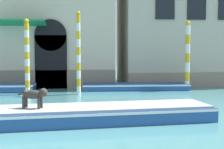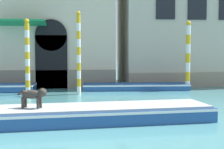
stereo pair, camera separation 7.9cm
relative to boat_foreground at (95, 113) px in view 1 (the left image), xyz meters
name	(u,v)px [view 1 (the left image)]	position (x,y,z in m)	size (l,w,h in m)	color
boat_foreground	(95,113)	(0.00, 0.00, 0.00)	(7.95, 2.48, 0.53)	#234C8C
dog_on_deck	(34,95)	(-1.88, -0.24, 0.67)	(0.95, 0.47, 0.65)	#332D28
boat_moored_far	(135,86)	(2.95, 8.66, -0.08)	(6.44, 1.96, 0.38)	#234C8C
mooring_pole_0	(188,55)	(6.03, 8.08, 1.82)	(0.29, 0.29, 4.15)	white
mooring_pole_1	(79,53)	(-0.48, 6.90, 1.97)	(0.23, 0.23, 4.48)	white
mooring_pole_2	(27,56)	(-3.24, 7.15, 1.78)	(0.26, 0.26, 4.07)	white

